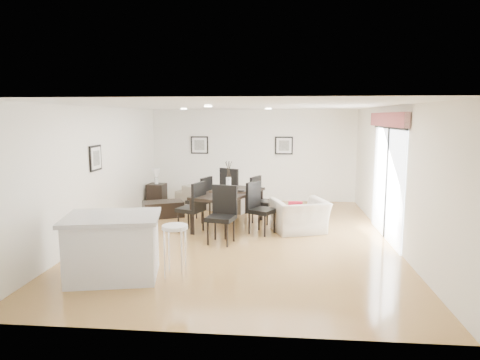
# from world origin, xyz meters

# --- Properties ---
(ground) EXTENTS (8.00, 8.00, 0.00)m
(ground) POSITION_xyz_m (0.00, 0.00, 0.00)
(ground) COLOR tan
(ground) RESTS_ON ground
(wall_back) EXTENTS (6.00, 0.04, 2.70)m
(wall_back) POSITION_xyz_m (0.00, 4.00, 1.35)
(wall_back) COLOR white
(wall_back) RESTS_ON ground
(wall_front) EXTENTS (6.00, 0.04, 2.70)m
(wall_front) POSITION_xyz_m (0.00, -4.00, 1.35)
(wall_front) COLOR white
(wall_front) RESTS_ON ground
(wall_left) EXTENTS (0.04, 8.00, 2.70)m
(wall_left) POSITION_xyz_m (-3.00, 0.00, 1.35)
(wall_left) COLOR white
(wall_left) RESTS_ON ground
(wall_right) EXTENTS (0.04, 8.00, 2.70)m
(wall_right) POSITION_xyz_m (3.00, 0.00, 1.35)
(wall_right) COLOR white
(wall_right) RESTS_ON ground
(ceiling) EXTENTS (6.00, 8.00, 0.02)m
(ceiling) POSITION_xyz_m (0.00, 0.00, 2.70)
(ceiling) COLOR white
(ceiling) RESTS_ON wall_back
(sofa) EXTENTS (2.29, 1.64, 0.62)m
(sofa) POSITION_xyz_m (-0.98, 2.83, 0.31)
(sofa) COLOR gray
(sofa) RESTS_ON ground
(armchair) EXTENTS (1.34, 1.25, 0.71)m
(armchair) POSITION_xyz_m (1.22, 0.53, 0.36)
(armchair) COLOR beige
(armchair) RESTS_ON ground
(dining_table) EXTENTS (1.60, 2.15, 0.80)m
(dining_table) POSITION_xyz_m (-0.36, 0.84, 0.72)
(dining_table) COLOR black
(dining_table) RESTS_ON ground
(dining_chair_wnear) EXTENTS (0.64, 0.64, 1.10)m
(dining_chair_wnear) POSITION_xyz_m (-1.04, 0.32, 0.62)
(dining_chair_wnear) COLOR black
(dining_chair_wnear) RESTS_ON ground
(dining_chair_wfar) EXTENTS (0.62, 0.62, 1.08)m
(dining_chair_wfar) POSITION_xyz_m (-1.05, 1.29, 0.60)
(dining_chair_wfar) COLOR black
(dining_chair_wfar) RESTS_ON ground
(dining_chair_enear) EXTENTS (0.68, 0.68, 1.11)m
(dining_chair_enear) POSITION_xyz_m (0.33, 0.40, 0.62)
(dining_chair_enear) COLOR black
(dining_chair_enear) RESTS_ON ground
(dining_chair_efar) EXTENTS (0.64, 0.64, 1.09)m
(dining_chair_efar) POSITION_xyz_m (0.33, 1.36, 0.61)
(dining_chair_efar) COLOR black
(dining_chair_efar) RESTS_ON ground
(dining_chair_head) EXTENTS (0.61, 0.61, 1.14)m
(dining_chair_head) POSITION_xyz_m (-0.34, -0.35, 0.63)
(dining_chair_head) COLOR black
(dining_chair_head) RESTS_ON ground
(dining_chair_foot) EXTENTS (0.74, 0.74, 1.21)m
(dining_chair_foot) POSITION_xyz_m (-0.41, 2.03, 0.68)
(dining_chair_foot) COLOR black
(dining_chair_foot) RESTS_ON ground
(vase) EXTENTS (0.91, 1.39, 0.71)m
(vase) POSITION_xyz_m (-0.36, 0.84, 1.09)
(vase) COLOR white
(vase) RESTS_ON dining_table
(coffee_table) EXTENTS (1.12, 0.93, 0.39)m
(coffee_table) POSITION_xyz_m (-2.12, 1.69, 0.19)
(coffee_table) COLOR black
(coffee_table) RESTS_ON ground
(side_table) EXTENTS (0.50, 0.50, 0.62)m
(side_table) POSITION_xyz_m (-2.66, 2.99, 0.31)
(side_table) COLOR black
(side_table) RESTS_ON ground
(table_lamp) EXTENTS (0.22, 0.22, 0.43)m
(table_lamp) POSITION_xyz_m (-2.66, 2.99, 0.90)
(table_lamp) COLOR white
(table_lamp) RESTS_ON side_table
(cushion) EXTENTS (0.30, 0.13, 0.29)m
(cushion) POSITION_xyz_m (1.12, 0.43, 0.55)
(cushion) COLOR #AC1627
(cushion) RESTS_ON armchair
(kitchen_island) EXTENTS (1.61, 1.36, 0.99)m
(kitchen_island) POSITION_xyz_m (-1.78, -2.40, 0.50)
(kitchen_island) COLOR silver
(kitchen_island) RESTS_ON ground
(bar_stool) EXTENTS (0.39, 0.39, 0.86)m
(bar_stool) POSITION_xyz_m (-0.80, -2.40, 0.74)
(bar_stool) COLOR white
(bar_stool) RESTS_ON ground
(framed_print_back_left) EXTENTS (0.52, 0.04, 0.52)m
(framed_print_back_left) POSITION_xyz_m (-1.60, 3.97, 1.65)
(framed_print_back_left) COLOR black
(framed_print_back_left) RESTS_ON wall_back
(framed_print_back_right) EXTENTS (0.52, 0.04, 0.52)m
(framed_print_back_right) POSITION_xyz_m (0.90, 3.97, 1.65)
(framed_print_back_right) COLOR black
(framed_print_back_right) RESTS_ON wall_back
(framed_print_left_wall) EXTENTS (0.04, 0.52, 0.52)m
(framed_print_left_wall) POSITION_xyz_m (-2.97, -0.20, 1.65)
(framed_print_left_wall) COLOR black
(framed_print_left_wall) RESTS_ON wall_left
(sliding_door) EXTENTS (0.12, 2.70, 2.57)m
(sliding_door) POSITION_xyz_m (2.96, 0.30, 1.66)
(sliding_door) COLOR white
(sliding_door) RESTS_ON wall_right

